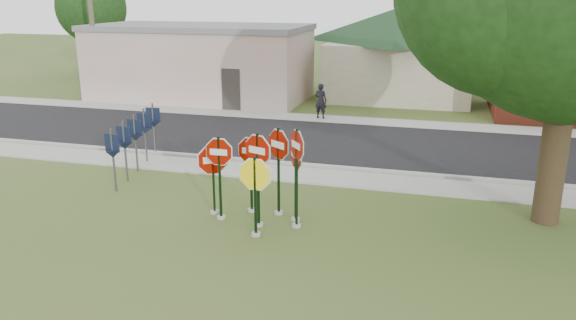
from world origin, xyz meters
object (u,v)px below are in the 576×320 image
(stop_sign_yellow, at_px, (255,186))
(stop_sign_left, at_px, (219,167))
(pedestrian, at_px, (321,101))
(utility_pole_near, at_px, (91,11))
(stop_sign_center, at_px, (258,166))

(stop_sign_yellow, bearing_deg, stop_sign_left, 147.90)
(stop_sign_yellow, distance_m, stop_sign_left, 1.51)
(stop_sign_yellow, relative_size, stop_sign_left, 0.91)
(pedestrian, bearing_deg, utility_pole_near, 8.44)
(pedestrian, bearing_deg, stop_sign_yellow, 108.09)
(stop_sign_center, bearing_deg, stop_sign_left, 170.09)
(stop_sign_center, xyz_separation_m, stop_sign_yellow, (0.12, -0.60, -0.34))
(stop_sign_left, height_order, utility_pole_near, utility_pole_near)
(stop_sign_yellow, height_order, pedestrian, stop_sign_yellow)
(pedestrian, bearing_deg, stop_sign_center, 107.81)
(utility_pole_near, bearing_deg, stop_sign_yellow, -45.81)
(stop_sign_center, height_order, stop_sign_yellow, stop_sign_center)
(utility_pole_near, bearing_deg, stop_sign_left, -46.89)
(stop_sign_center, bearing_deg, utility_pole_near, 135.13)
(utility_pole_near, bearing_deg, stop_sign_center, -44.87)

